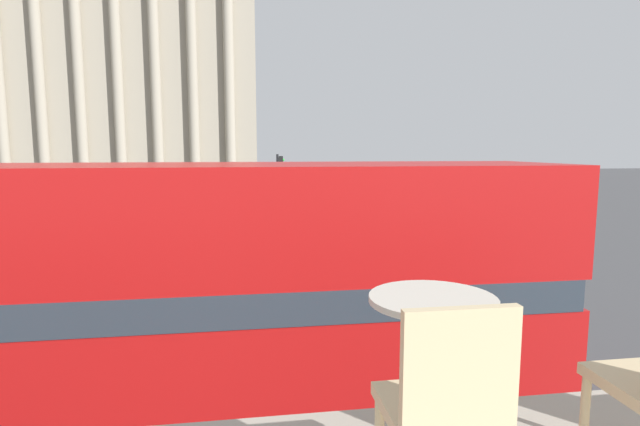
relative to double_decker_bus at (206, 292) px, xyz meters
The scene contains 9 objects.
double_decker_bus is the anchor object (origin of this frame).
cafe_dining_table 5.47m from the double_decker_bus, 74.17° to the right, with size 0.60×0.60×0.73m.
cafe_chair_0 5.98m from the double_decker_bus, 77.39° to the right, with size 0.40×0.40×0.91m.
plaza_building_left 46.47m from the double_decker_bus, 102.77° to the left, with size 24.23×11.42×25.09m.
traffic_light_near 6.03m from the double_decker_bus, 88.78° to the left, with size 0.42×0.24×3.33m.
traffic_light_mid 12.03m from the double_decker_bus, 75.09° to the left, with size 0.42×0.24×3.31m.
traffic_light_far 18.85m from the double_decker_bus, 82.74° to the left, with size 0.42×0.24×4.18m.
pedestrian_black 29.64m from the double_decker_bus, 106.33° to the left, with size 0.32×0.32×1.78m.
pedestrian_grey 21.20m from the double_decker_bus, 112.48° to the left, with size 0.32×0.32×1.67m.
Camera 1 is at (0.73, -2.51, 4.46)m, focal length 28.00 mm.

